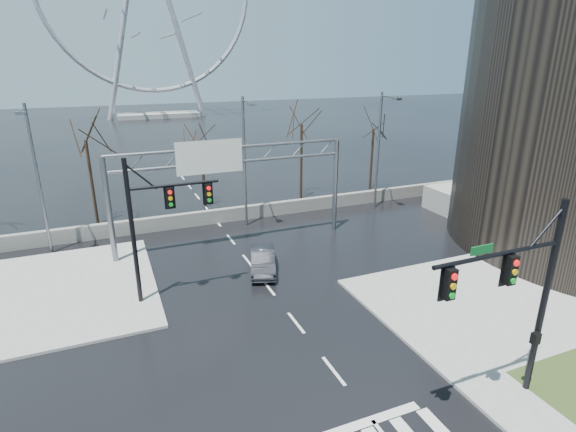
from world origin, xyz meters
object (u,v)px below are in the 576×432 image
sign_gantry (227,175)px  car (263,261)px  signal_mast_near (522,289)px  signal_mast_far (154,217)px

sign_gantry → car: (0.83, -4.75, -4.49)m
signal_mast_near → sign_gantry: 19.79m
signal_mast_far → car: size_ratio=1.91×
signal_mast_near → car: signal_mast_near is taller
signal_mast_far → signal_mast_near: bearing=-49.7°
sign_gantry → car: sign_gantry is taller
signal_mast_far → sign_gantry: bearing=47.5°
signal_mast_far → car: bearing=11.2°
signal_mast_near → sign_gantry: bearing=106.2°
signal_mast_near → car: (-4.69, 14.25, -4.18)m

